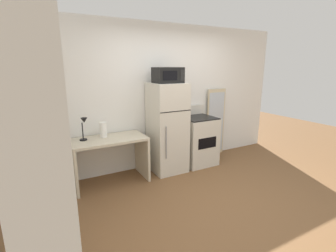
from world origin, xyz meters
The scene contains 10 objects.
ground_plane centered at (0.00, 0.00, 0.00)m, with size 12.00×12.00×0.00m, color brown.
wall_back_white centered at (0.00, 1.70, 1.30)m, with size 5.00×0.10×2.60m, color white.
wall_left_brick centered at (-2.20, 0.00, 1.30)m, with size 0.10×4.00×2.60m, color silver.
desk centered at (-1.25, 1.33, 0.52)m, with size 1.16×0.60×0.75m.
desk_lamp centered at (-1.60, 1.40, 0.99)m, with size 0.14×0.12×0.35m.
paper_towel_roll centered at (-1.30, 1.44, 0.87)m, with size 0.11×0.11×0.24m, color white.
refrigerator centered at (-0.20, 1.33, 0.79)m, with size 0.58×0.62×1.58m.
microwave centered at (-0.20, 1.31, 1.71)m, with size 0.46×0.35×0.26m.
oven_range centered at (0.47, 1.33, 0.47)m, with size 0.62×0.61×1.10m.
leaning_mirror centered at (1.10, 1.59, 0.70)m, with size 0.44×0.03×1.40m.
Camera 1 is at (-2.19, -2.37, 1.86)m, focal length 26.18 mm.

